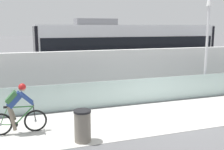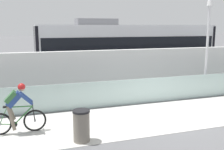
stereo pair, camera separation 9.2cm
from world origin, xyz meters
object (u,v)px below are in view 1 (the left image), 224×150
tram (126,50)px  lamp_post_antenna (208,28)px  trash_bin (83,126)px  cyclist_on_bike (17,109)px

tram → lamp_post_antenna: 5.41m
lamp_post_antenna → tram: bearing=115.8°
tram → lamp_post_antenna: bearing=-64.2°
tram → trash_bin: tram is taller
tram → trash_bin: bearing=-119.7°
cyclist_on_bike → tram: bearing=46.9°
cyclist_on_bike → lamp_post_antenna: 9.30m
trash_bin → lamp_post_antenna: bearing=26.2°
tram → cyclist_on_bike: 9.45m
cyclist_on_bike → trash_bin: cyclist_on_bike is taller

